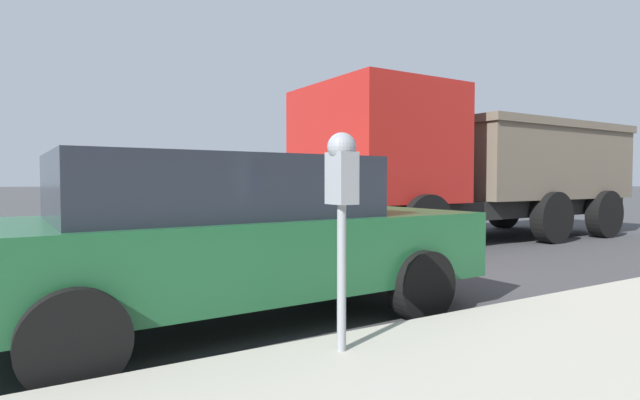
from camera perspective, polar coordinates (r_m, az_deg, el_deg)
The scene contains 4 objects.
ground_plane at distance 5.79m, azimuth -8.76°, elevation -10.39°, with size 220.00×220.00×0.00m, color #424244.
parking_meter at distance 3.26m, azimuth 2.49°, elevation 1.73°, with size 0.21×0.19×1.43m.
car_green at distance 4.54m, azimuth -10.45°, elevation -3.90°, with size 2.23×4.63×1.48m.
dump_truck at distance 11.14m, azimuth 16.94°, elevation 3.71°, with size 3.09×7.82×2.98m.
Camera 1 is at (-5.25, 2.10, 1.27)m, focal length 28.00 mm.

